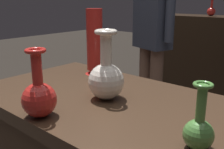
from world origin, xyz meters
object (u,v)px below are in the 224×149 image
at_px(vase_left_accent, 39,96).
at_px(vase_right_accent, 95,43).
at_px(vase_centerpiece, 106,77).
at_px(shelf_vase_far_left, 167,5).
at_px(visitor_near_left, 152,31).
at_px(vase_tall_behind, 199,130).
at_px(shelf_vase_left, 211,11).

height_order(vase_left_accent, vase_right_accent, vase_right_accent).
xyz_separation_m(vase_centerpiece, shelf_vase_far_left, (-0.99, 2.18, 0.21)).
height_order(vase_left_accent, visitor_near_left, visitor_near_left).
relative_size(vase_left_accent, vase_right_accent, 0.69).
bearing_deg(vase_tall_behind, vase_centerpiece, 165.01).
relative_size(vase_centerpiece, vase_left_accent, 1.18).
relative_size(shelf_vase_left, visitor_near_left, 0.12).
distance_m(vase_centerpiece, shelf_vase_far_left, 2.40).
distance_m(vase_centerpiece, shelf_vase_left, 2.26).
relative_size(vase_centerpiece, shelf_vase_far_left, 1.19).
xyz_separation_m(vase_tall_behind, shelf_vase_left, (-0.88, 2.32, 0.19)).
height_order(vase_right_accent, visitor_near_left, visitor_near_left).
distance_m(vase_right_accent, visitor_near_left, 1.00).
relative_size(vase_left_accent, shelf_vase_left, 1.25).
height_order(vase_right_accent, shelf_vase_far_left, shelf_vase_far_left).
bearing_deg(shelf_vase_far_left, shelf_vase_left, 2.86).
distance_m(shelf_vase_left, shelf_vase_far_left, 0.52).
bearing_deg(shelf_vase_left, visitor_near_left, -94.91).
xyz_separation_m(vase_centerpiece, shelf_vase_left, (-0.47, 2.21, 0.16)).
distance_m(vase_tall_behind, visitor_near_left, 1.63).
bearing_deg(shelf_vase_far_left, vase_tall_behind, -58.51).
height_order(vase_tall_behind, vase_left_accent, vase_left_accent).
distance_m(vase_centerpiece, visitor_near_left, 1.31).
bearing_deg(vase_right_accent, vase_left_accent, -65.07).
bearing_deg(vase_centerpiece, visitor_near_left, 115.04).
relative_size(vase_tall_behind, shelf_vase_left, 0.99).
xyz_separation_m(vase_right_accent, shelf_vase_far_left, (-0.71, 1.95, 0.14)).
height_order(shelf_vase_left, shelf_vase_far_left, shelf_vase_far_left).
xyz_separation_m(vase_left_accent, visitor_near_left, (-0.50, 1.45, 0.04)).
bearing_deg(visitor_near_left, vase_right_accent, 124.40).
xyz_separation_m(vase_centerpiece, vase_right_accent, (-0.28, 0.23, 0.07)).
bearing_deg(vase_centerpiece, vase_tall_behind, -14.99).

